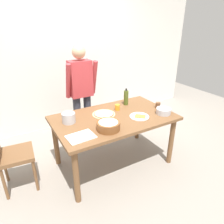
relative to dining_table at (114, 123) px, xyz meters
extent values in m
plane|color=gray|center=(0.00, 0.00, -0.67)|extent=(8.00, 8.00, 0.00)
cube|color=silver|center=(0.00, 1.60, 0.63)|extent=(5.60, 0.10, 2.60)
cube|color=brown|center=(0.00, 0.00, 0.07)|extent=(1.60, 0.96, 0.04)
cylinder|color=brown|center=(-0.72, -0.40, -0.31)|extent=(0.07, 0.07, 0.72)
cylinder|color=brown|center=(0.72, -0.40, -0.31)|extent=(0.07, 0.07, 0.72)
cylinder|color=brown|center=(-0.72, 0.40, -0.31)|extent=(0.07, 0.07, 0.72)
cylinder|color=brown|center=(0.72, 0.40, -0.31)|extent=(0.07, 0.07, 0.72)
cylinder|color=#2D2D38|center=(-0.24, 0.76, -0.24)|extent=(0.12, 0.12, 0.85)
cylinder|color=#2D2D38|center=(-0.06, 0.76, -0.24)|extent=(0.12, 0.12, 0.85)
cube|color=#B7383D|center=(-0.15, 0.76, 0.46)|extent=(0.34, 0.20, 0.55)
cylinder|color=#B7383D|center=(-0.36, 0.71, 0.46)|extent=(0.07, 0.21, 0.55)
cylinder|color=#B7383D|center=(0.06, 0.71, 0.46)|extent=(0.07, 0.21, 0.55)
sphere|color=tan|center=(-0.15, 0.76, 0.85)|extent=(0.20, 0.20, 0.20)
cube|color=brown|center=(-1.25, 0.20, -0.19)|extent=(0.43, 0.43, 0.05)
cylinder|color=brown|center=(-1.10, 0.01, -0.44)|extent=(0.04, 0.04, 0.45)
cylinder|color=brown|center=(-1.07, 0.35, -0.44)|extent=(0.04, 0.04, 0.45)
cylinder|color=brown|center=(-1.43, 0.04, -0.44)|extent=(0.04, 0.04, 0.45)
cylinder|color=brown|center=(-1.40, 0.38, -0.44)|extent=(0.04, 0.04, 0.45)
cylinder|color=beige|center=(-0.09, 0.12, 0.10)|extent=(0.31, 0.31, 0.01)
cylinder|color=#B22D1E|center=(-0.09, 0.12, 0.10)|extent=(0.28, 0.28, 0.00)
cylinder|color=beige|center=(-0.09, 0.12, 0.11)|extent=(0.26, 0.26, 0.00)
cylinder|color=white|center=(0.29, -0.18, 0.10)|extent=(0.26, 0.26, 0.01)
cube|color=#CC8438|center=(0.29, -0.20, 0.11)|extent=(0.17, 0.17, 0.01)
cylinder|color=brown|center=(-0.23, -0.27, 0.14)|extent=(0.28, 0.28, 0.10)
ellipsoid|color=beige|center=(-0.23, -0.27, 0.18)|extent=(0.25, 0.25, 0.05)
cylinder|color=#B7B7BC|center=(0.64, -0.26, 0.13)|extent=(0.20, 0.20, 0.08)
cylinder|color=#47561E|center=(0.38, 0.28, 0.20)|extent=(0.07, 0.07, 0.22)
cylinder|color=black|center=(0.38, 0.28, 0.33)|extent=(0.03, 0.03, 0.04)
cylinder|color=#B7B7BC|center=(-0.58, 0.15, 0.15)|extent=(0.17, 0.17, 0.12)
torus|color=#A5A5AD|center=(-0.58, 0.15, 0.21)|extent=(0.17, 0.17, 0.01)
cylinder|color=orange|center=(0.16, 0.17, 0.13)|extent=(0.07, 0.07, 0.08)
cylinder|color=brown|center=(0.71, -0.07, 0.13)|extent=(0.07, 0.07, 0.08)
cube|color=white|center=(-0.58, -0.27, 0.10)|extent=(0.31, 0.24, 0.01)
camera|label=1|loc=(-1.26, -2.13, 1.29)|focal=32.78mm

